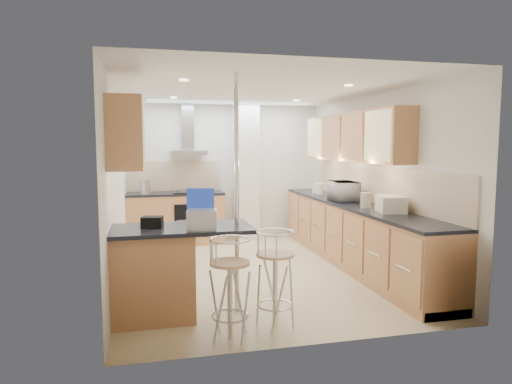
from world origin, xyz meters
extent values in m
plane|color=beige|center=(0.00, 0.00, 0.00)|extent=(4.80, 4.80, 0.00)
cube|color=white|center=(0.00, 2.40, 1.25)|extent=(3.60, 0.04, 2.50)
cube|color=white|center=(0.00, -2.40, 1.25)|extent=(3.60, 0.04, 2.50)
cube|color=white|center=(-1.80, 0.00, 1.25)|extent=(0.04, 4.80, 2.50)
cube|color=white|center=(1.80, 0.00, 1.25)|extent=(0.04, 4.80, 2.50)
cube|color=white|center=(0.00, 0.00, 2.50)|extent=(3.60, 4.80, 0.02)
cube|color=#B88249|center=(1.63, 0.40, 1.88)|extent=(0.34, 3.00, 0.72)
cube|color=#B88249|center=(-1.63, -1.35, 1.88)|extent=(0.34, 0.62, 0.72)
cube|color=#EEE1C8|center=(1.79, 0.00, 1.18)|extent=(0.03, 4.40, 0.56)
cube|color=#EEE1C8|center=(-0.95, 2.38, 1.18)|extent=(1.70, 0.03, 0.56)
cube|color=white|center=(0.35, 2.20, 1.25)|extent=(0.45, 0.40, 2.50)
cube|color=#A5A7AA|center=(-0.70, 2.15, 1.62)|extent=(0.62, 0.48, 0.08)
cube|color=#A5A7AA|center=(-0.70, 2.29, 2.06)|extent=(0.22, 0.20, 0.88)
cylinder|color=silver|center=(-0.53, -1.45, 1.25)|extent=(0.05, 0.05, 2.50)
cube|color=black|center=(-0.70, 1.79, 0.45)|extent=(0.58, 0.02, 0.58)
cube|color=black|center=(-0.70, 2.10, 0.93)|extent=(0.58, 0.50, 0.02)
cube|color=tan|center=(0.00, 1.80, 2.48)|extent=(2.80, 0.35, 0.02)
cube|color=#B88249|center=(1.50, 0.00, 0.44)|extent=(0.60, 4.40, 0.88)
cube|color=black|center=(1.50, 0.00, 0.90)|extent=(0.63, 4.40, 0.04)
cube|color=#B88249|center=(-0.95, 2.10, 0.44)|extent=(1.70, 0.60, 0.88)
cube|color=black|center=(-0.95, 2.10, 0.90)|extent=(1.70, 0.63, 0.04)
cube|color=#B88249|center=(-1.12, -1.45, 0.45)|extent=(1.35, 0.62, 0.90)
cube|color=black|center=(-1.12, -1.45, 0.92)|extent=(1.47, 0.72, 0.04)
imported|color=white|center=(1.47, 0.31, 1.07)|extent=(0.37, 0.54, 0.29)
cube|color=#A5A9AD|center=(-0.92, -1.64, 1.04)|extent=(0.32, 0.26, 0.20)
cube|color=black|center=(-1.39, -1.42, 1.00)|extent=(0.23, 0.19, 0.11)
cylinder|color=white|center=(1.43, 1.19, 1.01)|extent=(0.13, 0.13, 0.19)
cylinder|color=white|center=(1.42, 1.37, 0.99)|extent=(0.12, 0.12, 0.15)
cylinder|color=#BDB997|center=(1.43, -0.48, 1.02)|extent=(0.18, 0.18, 0.21)
cylinder|color=white|center=(1.47, -0.85, 0.99)|extent=(0.10, 0.10, 0.14)
cube|color=white|center=(1.55, -0.92, 1.02)|extent=(0.39, 0.45, 0.20)
cylinder|color=#A5A7AA|center=(-1.47, 1.97, 1.04)|extent=(0.16, 0.16, 0.23)
camera|label=1|loc=(-1.43, -6.06, 1.78)|focal=32.00mm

